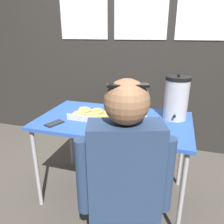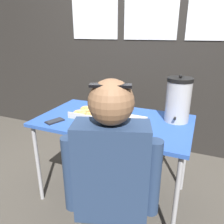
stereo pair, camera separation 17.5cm
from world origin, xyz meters
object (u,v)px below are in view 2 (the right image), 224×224
cell_phone (55,121)px  person_seated (111,191)px  coffee_urn (178,100)px  donut_box (106,116)px

cell_phone → person_seated: 0.78m
coffee_urn → cell_phone: coffee_urn is taller
donut_box → person_seated: person_seated is taller
coffee_urn → cell_phone: (-0.88, -0.39, -0.17)m
donut_box → cell_phone: size_ratio=3.85×
coffee_urn → person_seated: bearing=-105.7°
coffee_urn → cell_phone: 0.98m
cell_phone → person_seated: bearing=-9.8°
donut_box → coffee_urn: (0.54, 0.17, 0.15)m
person_seated → cell_phone: bearing=-49.8°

